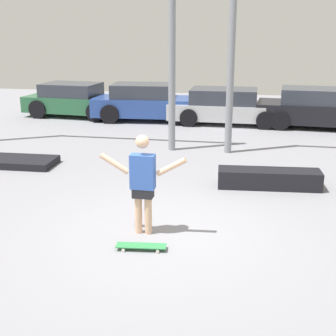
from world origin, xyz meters
name	(u,v)px	position (x,y,z in m)	size (l,w,h in m)	color
ground_plane	(162,232)	(0.00, 0.00, 0.00)	(36.00, 36.00, 0.00)	gray
skateboarder	(143,180)	(-0.31, -0.10, 0.98)	(1.52, 0.23, 1.76)	#DBAD89
skateboard	(141,246)	(-0.20, -0.74, 0.06)	(0.84, 0.31, 0.08)	#338C4C
grind_box	(269,179)	(1.91, 2.78, 0.21)	(2.28, 0.58, 0.41)	black
manual_pad	(13,161)	(-4.66, 3.41, 0.09)	(2.25, 1.00, 0.19)	black
canopy_support_left	(69,30)	(-3.81, 5.72, 3.40)	(6.18, 0.20, 5.43)	gray
parked_car_green	(74,100)	(-5.63, 10.39, 0.65)	(4.10, 2.17, 1.32)	#28603D
parked_car_blue	(145,103)	(-2.63, 10.05, 0.68)	(4.12, 2.05, 1.40)	#284793
parked_car_silver	(227,107)	(0.52, 10.00, 0.63)	(4.40, 1.95, 1.29)	#B7BABF
parked_car_black	(320,109)	(3.83, 9.87, 0.68)	(4.59, 2.20, 1.39)	black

